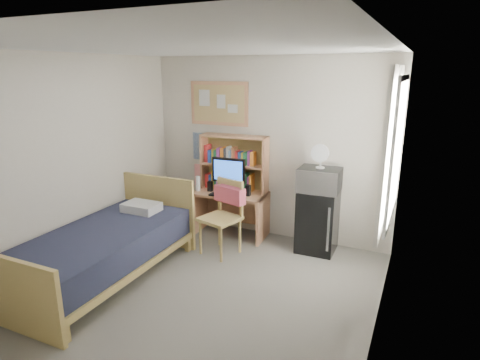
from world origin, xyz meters
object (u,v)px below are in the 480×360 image
at_px(monitor, 229,176).
at_px(microwave, 319,180).
at_px(desk, 231,214).
at_px(speaker_left, 210,186).
at_px(bed, 103,255).
at_px(speaker_right, 248,190).
at_px(desk_fan, 321,157).
at_px(mini_fridge, 318,221).
at_px(desk_chair, 220,218).
at_px(bulletin_board, 219,104).

height_order(monitor, microwave, monitor).
distance_m(desk, speaker_left, 0.51).
bearing_deg(bed, speaker_right, 58.28).
height_order(speaker_left, desk_fan, desk_fan).
distance_m(mini_fridge, speaker_left, 1.64).
relative_size(desk_chair, speaker_left, 6.60).
bearing_deg(mini_fridge, speaker_right, -177.11).
distance_m(desk, monitor, 0.60).
xyz_separation_m(desk, desk_chair, (0.15, -0.63, 0.17)).
xyz_separation_m(speaker_right, desk_fan, (1.00, 0.05, 0.56)).
distance_m(desk, mini_fridge, 1.31).
bearing_deg(desk_fan, desk_chair, -152.22).
height_order(desk, desk_chair, desk_chair).
height_order(mini_fridge, monitor, monitor).
bearing_deg(speaker_left, desk, 11.31).
height_order(bulletin_board, microwave, bulletin_board).
height_order(desk_chair, speaker_right, desk_chair).
bearing_deg(bulletin_board, desk, -41.67).
bearing_deg(desk_chair, microwave, 43.96).
relative_size(mini_fridge, monitor, 1.61).
xyz_separation_m(desk_chair, mini_fridge, (1.15, 0.66, -0.08)).
height_order(desk, monitor, monitor).
bearing_deg(desk, monitor, -90.00).
distance_m(monitor, desk_fan, 1.36).
bearing_deg(desk_fan, monitor, -178.17).
bearing_deg(speaker_right, speaker_left, -180.00).
height_order(bulletin_board, speaker_left, bulletin_board).
distance_m(monitor, microwave, 1.31).
distance_m(desk, desk_fan, 1.63).
height_order(mini_fridge, desk_fan, desk_fan).
relative_size(bed, speaker_right, 13.72).
bearing_deg(monitor, mini_fridge, 0.62).
bearing_deg(speaker_right, desk_chair, -107.47).
height_order(desk_chair, microwave, microwave).
distance_m(desk, microwave, 1.47).
bearing_deg(desk_fan, speaker_right, -178.25).
bearing_deg(bulletin_board, speaker_left, -86.35).
xyz_separation_m(bulletin_board, speaker_right, (0.62, -0.33, -1.17)).
height_order(mini_fridge, speaker_right, mini_fridge).
height_order(bed, speaker_left, speaker_left).
relative_size(bulletin_board, speaker_right, 5.87).
xyz_separation_m(bulletin_board, microwave, (1.62, -0.28, -0.91)).
xyz_separation_m(bed, speaker_left, (0.47, 1.74, 0.44)).
height_order(desk, speaker_left, speaker_left).
bearing_deg(desk_fan, bed, -139.88).
relative_size(speaker_left, speaker_right, 0.96).
height_order(bulletin_board, desk_fan, bulletin_board).
height_order(bed, speaker_right, speaker_right).
xyz_separation_m(desk, mini_fridge, (1.30, 0.03, 0.09)).
distance_m(bed, speaker_left, 1.85).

